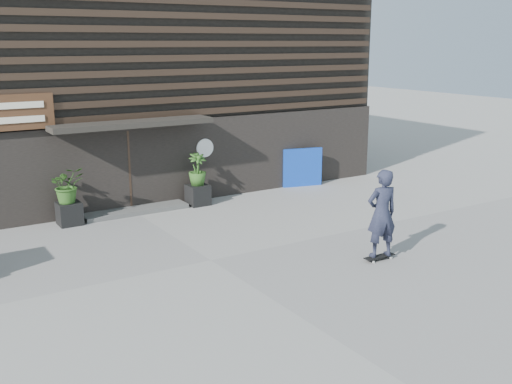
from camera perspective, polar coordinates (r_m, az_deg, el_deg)
ground at (r=13.60m, az=-4.27°, el=-6.42°), size 80.00×80.00×0.00m
entrance_step at (r=17.60m, az=-11.29°, el=-1.69°), size 3.00×0.80×0.12m
planter_pot_left at (r=16.81m, az=-17.14°, el=-1.95°), size 0.60×0.60×0.60m
bamboo_left at (r=16.62m, az=-17.33°, el=0.64°), size 0.86×0.75×0.96m
planter_pot_right at (r=18.09m, az=-5.48°, el=-0.27°), size 0.60×0.60×0.60m
bamboo_right at (r=17.91m, az=-5.54°, el=2.15°), size 0.54×0.54×0.96m
blue_tarp at (r=20.33m, az=4.38°, el=2.32°), size 1.35×0.43×1.28m
building at (r=22.08m, az=-16.88°, el=11.47°), size 18.00×11.00×8.00m
skateboarder at (r=13.53m, az=11.74°, el=-2.01°), size 0.79×0.60×2.06m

